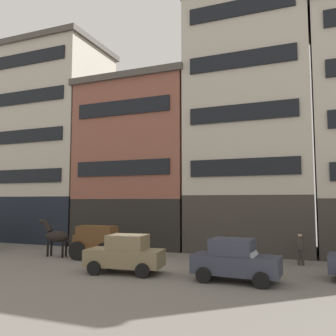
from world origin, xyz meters
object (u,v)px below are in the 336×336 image
sedan_light (235,260)px  draft_horse (56,236)px  cargo_wagon (96,240)px  sedan_dark (125,254)px  pedestrian_officer (300,247)px

sedan_light → draft_horse: bearing=167.1°
cargo_wagon → draft_horse: draft_horse is taller
sedan_dark → pedestrian_officer: (7.80, 5.38, 0.07)m
draft_horse → sedan_dark: 7.11m
pedestrian_officer → sedan_dark: bearing=-145.4°
draft_horse → pedestrian_officer: bearing=10.0°
draft_horse → sedan_dark: bearing=-23.8°
draft_horse → sedan_light: 12.10m
sedan_light → pedestrian_officer: bearing=64.3°
sedan_dark → sedan_light: bearing=1.8°
draft_horse → sedan_light: size_ratio=0.62×
draft_horse → sedan_dark: (6.50, -2.86, -0.36)m
cargo_wagon → sedan_light: 9.25m
cargo_wagon → sedan_dark: size_ratio=0.77×
cargo_wagon → sedan_light: cargo_wagon is taller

